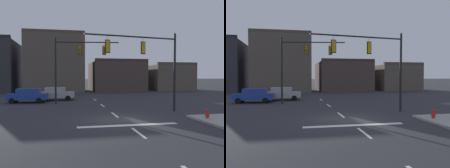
# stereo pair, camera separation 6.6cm
# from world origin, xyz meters

# --- Properties ---
(ground_plane) EXTENTS (400.00, 400.00, 0.00)m
(ground_plane) POSITION_xyz_m (0.00, 0.00, 0.00)
(ground_plane) COLOR #2B2B30
(stop_bar_paint) EXTENTS (6.40, 0.50, 0.01)m
(stop_bar_paint) POSITION_xyz_m (0.00, -2.00, 0.00)
(stop_bar_paint) COLOR silver
(stop_bar_paint) RESTS_ON ground
(lane_centreline) EXTENTS (0.16, 26.40, 0.01)m
(lane_centreline) POSITION_xyz_m (0.00, 2.00, 0.00)
(lane_centreline) COLOR silver
(lane_centreline) RESTS_ON ground
(signal_mast_near_side) EXTENTS (7.97, 1.28, 6.75)m
(signal_mast_near_side) POSITION_xyz_m (3.12, 2.47, 4.62)
(signal_mast_near_side) COLOR black
(signal_mast_near_side) RESTS_ON ground
(signal_mast_far_side) EXTENTS (6.94, 1.12, 7.28)m
(signal_mast_far_side) POSITION_xyz_m (-2.84, 10.12, 4.93)
(signal_mast_far_side) COLOR black
(signal_mast_far_side) RESTS_ON ground
(car_lot_nearside) EXTENTS (4.58, 2.25, 1.61)m
(car_lot_nearside) POSITION_xyz_m (-7.93, 12.16, 0.86)
(car_lot_nearside) COLOR navy
(car_lot_nearside) RESTS_ON ground
(car_lot_middle) EXTENTS (4.55, 2.15, 1.61)m
(car_lot_middle) POSITION_xyz_m (-4.83, 14.40, 0.86)
(car_lot_middle) COLOR #9EA0A5
(car_lot_middle) RESTS_ON ground
(fire_hydrant) EXTENTS (0.40, 0.30, 0.75)m
(fire_hydrant) POSITION_xyz_m (5.84, -1.47, 0.33)
(fire_hydrant) COLOR red
(fire_hydrant) RESTS_ON ground
(building_row) EXTENTS (42.52, 12.60, 11.24)m
(building_row) POSITION_xyz_m (-1.59, 32.46, 4.18)
(building_row) COLOR #2D2D33
(building_row) RESTS_ON ground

